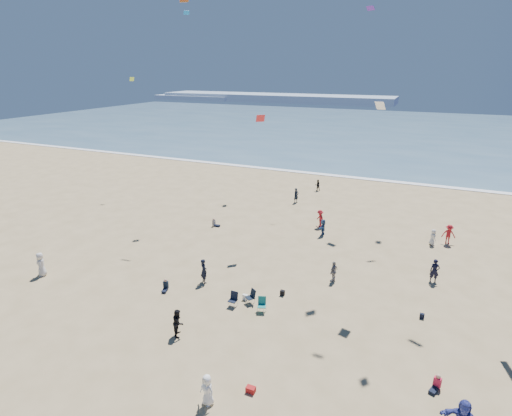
% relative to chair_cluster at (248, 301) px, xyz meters
% --- Properties ---
extents(ground, '(220.00, 220.00, 0.00)m').
position_rel_chair_cluster_xyz_m(ground, '(-0.93, -9.14, -0.50)').
color(ground, tan).
rests_on(ground, ground).
extents(ocean, '(220.00, 100.00, 0.06)m').
position_rel_chair_cluster_xyz_m(ocean, '(-0.93, 85.86, -0.47)').
color(ocean, '#476B84').
rests_on(ocean, ground).
extents(surf_line, '(220.00, 1.20, 0.08)m').
position_rel_chair_cluster_xyz_m(surf_line, '(-0.93, 35.86, -0.46)').
color(surf_line, white).
rests_on(surf_line, ground).
extents(headland_far, '(110.00, 20.00, 3.20)m').
position_rel_chair_cluster_xyz_m(headland_far, '(-60.93, 160.86, 1.10)').
color(headland_far, '#7A8EA8').
rests_on(headland_far, ground).
extents(headland_near, '(40.00, 14.00, 2.00)m').
position_rel_chair_cluster_xyz_m(headland_near, '(-100.93, 155.86, 0.50)').
color(headland_near, '#7A8EA8').
rests_on(headland_near, ground).
extents(standing_flyers, '(29.93, 37.68, 1.91)m').
position_rel_chair_cluster_xyz_m(standing_flyers, '(3.69, 5.27, 0.38)').
color(standing_flyers, black).
rests_on(standing_flyers, ground).
extents(seated_group, '(21.44, 28.28, 0.84)m').
position_rel_chair_cluster_xyz_m(seated_group, '(-0.40, -4.29, -0.08)').
color(seated_group, silver).
rests_on(seated_group, ground).
extents(chair_cluster, '(2.69, 1.52, 1.00)m').
position_rel_chair_cluster_xyz_m(chair_cluster, '(0.00, 0.00, 0.00)').
color(chair_cluster, black).
rests_on(chair_cluster, ground).
extents(white_tote, '(0.35, 0.20, 0.40)m').
position_rel_chair_cluster_xyz_m(white_tote, '(-0.54, 0.73, -0.30)').
color(white_tote, white).
rests_on(white_tote, ground).
extents(black_backpack, '(0.30, 0.22, 0.38)m').
position_rel_chair_cluster_xyz_m(black_backpack, '(1.57, 2.28, -0.31)').
color(black_backpack, black).
rests_on(black_backpack, ground).
extents(cooler, '(0.45, 0.30, 0.30)m').
position_rel_chair_cluster_xyz_m(cooler, '(3.18, -6.57, -0.35)').
color(cooler, '#AB1818').
rests_on(cooler, ground).
extents(navy_bag, '(0.28, 0.18, 0.34)m').
position_rel_chair_cluster_xyz_m(navy_bag, '(10.55, 3.29, -0.33)').
color(navy_bag, black).
rests_on(navy_bag, ground).
extents(kites_aloft, '(49.55, 45.14, 24.51)m').
position_rel_chair_cluster_xyz_m(kites_aloft, '(8.62, 3.73, 14.42)').
color(kites_aloft, orange).
rests_on(kites_aloft, ground).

